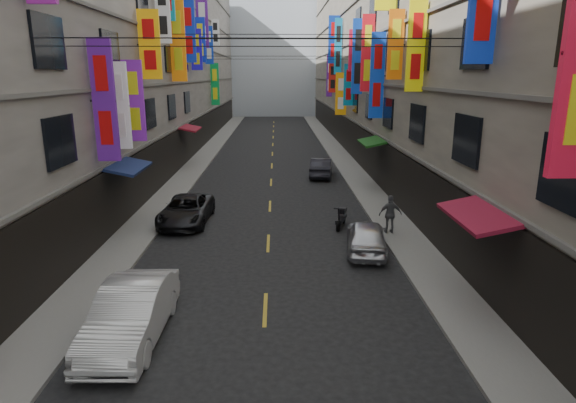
{
  "coord_description": "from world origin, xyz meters",
  "views": [
    {
      "loc": [
        0.38,
        4.55,
        6.99
      ],
      "look_at": [
        0.6,
        13.56,
        4.6
      ],
      "focal_mm": 30.0,
      "sensor_mm": 36.0,
      "label": 1
    }
  ],
  "objects_px": {
    "car_left_mid": "(131,313)",
    "car_right_mid": "(367,236)",
    "car_left_far": "(186,210)",
    "pedestrian_rfar": "(390,214)",
    "scooter_far_right": "(341,218)",
    "car_right_far": "(321,167)"
  },
  "relations": [
    {
      "from": "car_left_mid",
      "to": "pedestrian_rfar",
      "type": "bearing_deg",
      "value": 44.67
    },
    {
      "from": "car_left_mid",
      "to": "car_left_far",
      "type": "distance_m",
      "value": 10.61
    },
    {
      "from": "scooter_far_right",
      "to": "car_left_mid",
      "type": "distance_m",
      "value": 12.02
    },
    {
      "from": "car_left_mid",
      "to": "car_right_mid",
      "type": "bearing_deg",
      "value": 41.86
    },
    {
      "from": "car_left_far",
      "to": "car_right_mid",
      "type": "height_order",
      "value": "car_right_mid"
    },
    {
      "from": "scooter_far_right",
      "to": "car_right_mid",
      "type": "relative_size",
      "value": 0.45
    },
    {
      "from": "car_left_far",
      "to": "pedestrian_rfar",
      "type": "distance_m",
      "value": 9.65
    },
    {
      "from": "scooter_far_right",
      "to": "car_left_far",
      "type": "relative_size",
      "value": 0.37
    },
    {
      "from": "car_left_mid",
      "to": "car_left_far",
      "type": "relative_size",
      "value": 0.99
    },
    {
      "from": "car_right_mid",
      "to": "scooter_far_right",
      "type": "bearing_deg",
      "value": -71.47
    },
    {
      "from": "car_right_mid",
      "to": "car_left_mid",
      "type": "bearing_deg",
      "value": 49.01
    },
    {
      "from": "car_right_mid",
      "to": "pedestrian_rfar",
      "type": "relative_size",
      "value": 2.24
    },
    {
      "from": "car_left_far",
      "to": "pedestrian_rfar",
      "type": "height_order",
      "value": "pedestrian_rfar"
    },
    {
      "from": "car_left_far",
      "to": "car_right_mid",
      "type": "xyz_separation_m",
      "value": [
        8.0,
        -4.1,
        0.01
      ]
    },
    {
      "from": "car_right_far",
      "to": "pedestrian_rfar",
      "type": "relative_size",
      "value": 2.34
    },
    {
      "from": "car_left_mid",
      "to": "pedestrian_rfar",
      "type": "xyz_separation_m",
      "value": [
        8.99,
        8.53,
        0.22
      ]
    },
    {
      "from": "car_right_mid",
      "to": "pedestrian_rfar",
      "type": "xyz_separation_m",
      "value": [
        1.42,
        2.02,
        0.32
      ]
    },
    {
      "from": "scooter_far_right",
      "to": "pedestrian_rfar",
      "type": "xyz_separation_m",
      "value": [
        2.01,
        -1.26,
        0.54
      ]
    },
    {
      "from": "car_left_mid",
      "to": "car_left_far",
      "type": "bearing_deg",
      "value": 93.51
    },
    {
      "from": "car_left_mid",
      "to": "car_left_far",
      "type": "height_order",
      "value": "car_left_mid"
    },
    {
      "from": "car_right_far",
      "to": "pedestrian_rfar",
      "type": "xyz_separation_m",
      "value": [
        1.89,
        -12.86,
        0.32
      ]
    },
    {
      "from": "car_left_mid",
      "to": "car_right_mid",
      "type": "height_order",
      "value": "car_left_mid"
    }
  ]
}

